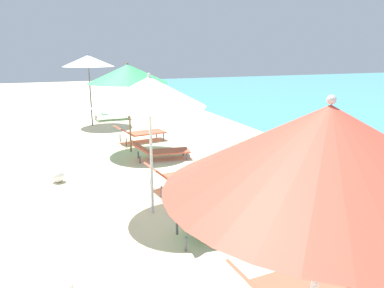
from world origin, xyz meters
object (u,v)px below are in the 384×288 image
at_px(umbrella_second, 327,149).
at_px(lounger_fourth_shoreside, 140,132).
at_px(lounger_third_inland, 211,221).
at_px(umbrella_farthest, 88,61).
at_px(beach_ball, 58,176).
at_px(lounger_third_shoreside, 182,175).
at_px(lounger_second_shoreside, 286,285).
at_px(umbrella_third, 149,92).
at_px(lounger_farthest_shoreside, 110,112).
at_px(lounger_fourth_inland, 160,150).
at_px(person_walking_mid, 312,161).
at_px(umbrella_fourth, 128,74).

relative_size(umbrella_second, lounger_fourth_shoreside, 1.59).
distance_m(lounger_third_inland, umbrella_farthest, 10.29).
bearing_deg(beach_ball, lounger_third_shoreside, -28.44).
distance_m(lounger_second_shoreside, umbrella_farthest, 12.11).
distance_m(umbrella_third, lounger_farthest_shoreside, 9.93).
bearing_deg(lounger_fourth_inland, lounger_second_shoreside, -86.28).
distance_m(lounger_second_shoreside, person_walking_mid, 2.91).
height_order(lounger_third_shoreside, lounger_fourth_inland, lounger_third_shoreside).
distance_m(umbrella_third, beach_ball, 3.50).
bearing_deg(umbrella_second, lounger_farthest_shoreside, 86.39).
distance_m(umbrella_fourth, lounger_fourth_shoreside, 2.32).
distance_m(lounger_fourth_inland, lounger_farthest_shoreside, 6.46).
bearing_deg(person_walking_mid, beach_ball, 30.54).
bearing_deg(lounger_fourth_shoreside, umbrella_fourth, -124.94).
bearing_deg(lounger_second_shoreside, lounger_third_inland, 89.12).
bearing_deg(lounger_third_shoreside, umbrella_farthest, 90.85).
distance_m(umbrella_third, lounger_third_inland, 2.37).
relative_size(lounger_third_inland, beach_ball, 4.23).
xyz_separation_m(umbrella_second, beach_ball, (-1.52, 6.70, -2.15)).
relative_size(umbrella_third, beach_ball, 8.46).
relative_size(umbrella_third, lounger_fourth_inland, 1.58).
distance_m(lounger_fourth_shoreside, lounger_farthest_shoreside, 4.29).
relative_size(umbrella_fourth, person_walking_mid, 1.57).
bearing_deg(lounger_farthest_shoreside, person_walking_mid, -81.07).
bearing_deg(lounger_fourth_shoreside, lounger_second_shoreside, -101.68).
relative_size(lounger_second_shoreside, person_walking_mid, 0.83).
bearing_deg(umbrella_fourth, umbrella_third, -97.22).
bearing_deg(lounger_second_shoreside, umbrella_farthest, 90.11).
bearing_deg(umbrella_third, lounger_third_inland, -64.08).
distance_m(umbrella_fourth, lounger_farthest_shoreside, 5.75).
distance_m(umbrella_second, umbrella_fourth, 8.66).
bearing_deg(lounger_fourth_inland, umbrella_third, -101.39).
height_order(lounger_fourth_shoreside, beach_ball, lounger_fourth_shoreside).
bearing_deg(umbrella_third, lounger_third_shoreside, 47.15).
bearing_deg(lounger_fourth_shoreside, umbrella_farthest, 99.50).
bearing_deg(lounger_farthest_shoreside, umbrella_farthest, -134.08).
bearing_deg(lounger_fourth_inland, person_walking_mid, -62.96).
xyz_separation_m(umbrella_third, beach_ball, (-1.55, 2.36, -2.06)).
relative_size(umbrella_second, umbrella_fourth, 1.02).
height_order(umbrella_third, lounger_fourth_inland, umbrella_third).
relative_size(umbrella_fourth, beach_ball, 8.61).
height_order(lounger_third_inland, lounger_fourth_shoreside, lounger_third_inland).
height_order(umbrella_third, beach_ball, umbrella_third).
bearing_deg(lounger_second_shoreside, lounger_third_shoreside, 83.21).
bearing_deg(umbrella_farthest, beach_ball, -103.40).
distance_m(lounger_farthest_shoreside, person_walking_mid, 10.92).
height_order(lounger_second_shoreside, umbrella_fourth, umbrella_fourth).
xyz_separation_m(lounger_fourth_shoreside, lounger_farthest_shoreside, (-0.24, 4.28, 0.02)).
xyz_separation_m(lounger_third_shoreside, lounger_fourth_shoreside, (0.16, 4.42, 0.02)).
relative_size(umbrella_fourth, lounger_farthest_shoreside, 1.70).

